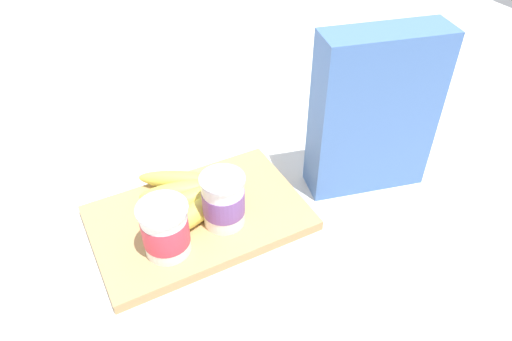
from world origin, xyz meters
The scene contains 6 objects.
ground_plane centered at (0.00, 0.00, 0.00)m, with size 2.40×2.40×0.00m, color silver.
cutting_board centered at (0.00, 0.00, 0.01)m, with size 0.33×0.22×0.02m, color tan.
cereal_box centered at (-0.30, 0.04, 0.14)m, with size 0.20×0.07×0.28m, color #4770B7.
yogurt_cup_front centered at (-0.03, 0.03, 0.06)m, with size 0.07×0.07×0.09m.
yogurt_cup_back centered at (0.07, 0.05, 0.06)m, with size 0.07×0.07×0.09m.
banana_bunch centered at (0.00, -0.03, 0.03)m, with size 0.18×0.18×0.04m.
Camera 1 is at (0.17, 0.52, 0.56)m, focal length 33.75 mm.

